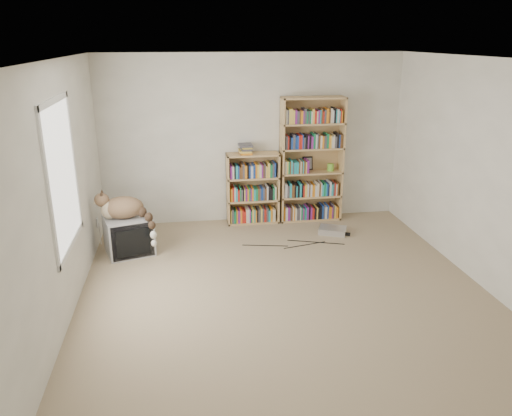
{
  "coord_description": "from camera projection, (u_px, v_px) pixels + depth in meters",
  "views": [
    {
      "loc": [
        -1.07,
        -4.79,
        2.7
      ],
      "look_at": [
        -0.18,
        1.0,
        0.69
      ],
      "focal_mm": 35.0,
      "sensor_mm": 36.0,
      "label": 1
    }
  ],
  "objects": [
    {
      "name": "ceiling",
      "position": [
        291.0,
        59.0,
        4.69
      ],
      "size": [
        4.5,
        5.0,
        0.02
      ],
      "primitive_type": "cube",
      "color": "white",
      "rests_on": "wall_back"
    },
    {
      "name": "wall_front",
      "position": [
        384.0,
        313.0,
        2.76
      ],
      "size": [
        4.5,
        0.02,
        2.5
      ],
      "primitive_type": "cube",
      "color": "white",
      "rests_on": "floor"
    },
    {
      "name": "green_mug",
      "position": [
        330.0,
        167.0,
        7.59
      ],
      "size": [
        0.1,
        0.1,
        0.11
      ],
      "primitive_type": "cylinder",
      "color": "#7ACB3A",
      "rests_on": "bookcase_tall"
    },
    {
      "name": "window",
      "position": [
        63.0,
        176.0,
        4.92
      ],
      "size": [
        0.02,
        1.22,
        1.52
      ],
      "primitive_type": "cube",
      "color": "white",
      "rests_on": "wall_left"
    },
    {
      "name": "wall_right",
      "position": [
        491.0,
        178.0,
        5.42
      ],
      "size": [
        0.02,
        5.0,
        2.5
      ],
      "primitive_type": "cube",
      "color": "white",
      "rests_on": "floor"
    },
    {
      "name": "bookcase_tall",
      "position": [
        311.0,
        163.0,
        7.55
      ],
      "size": [
        0.94,
        0.3,
        1.88
      ],
      "color": "tan",
      "rests_on": "floor"
    },
    {
      "name": "framed_print",
      "position": [
        307.0,
        163.0,
        7.62
      ],
      "size": [
        0.16,
        0.05,
        0.21
      ],
      "primitive_type": "cube",
      "rotation": [
        -0.17,
        0.0,
        0.0
      ],
      "color": "black",
      "rests_on": "bookcase_tall"
    },
    {
      "name": "dvd_player",
      "position": [
        332.0,
        230.0,
        7.22
      ],
      "size": [
        0.46,
        0.4,
        0.09
      ],
      "primitive_type": "cube",
      "rotation": [
        0.0,
        0.0,
        -0.41
      ],
      "color": "silver",
      "rests_on": "floor"
    },
    {
      "name": "wall_left",
      "position": [
        59.0,
        196.0,
        4.78
      ],
      "size": [
        0.02,
        5.0,
        2.5
      ],
      "primitive_type": "cube",
      "color": "white",
      "rests_on": "floor"
    },
    {
      "name": "book_stack",
      "position": [
        246.0,
        149.0,
        7.32
      ],
      "size": [
        0.2,
        0.26,
        0.14
      ],
      "primitive_type": "cube",
      "color": "red",
      "rests_on": "bookcase_short"
    },
    {
      "name": "wall_outlet",
      "position": [
        98.0,
        222.0,
        6.75
      ],
      "size": [
        0.01,
        0.08,
        0.13
      ],
      "primitive_type": "cube",
      "color": "silver",
      "rests_on": "wall_left"
    },
    {
      "name": "crt_tv",
      "position": [
        129.0,
        235.0,
        6.51
      ],
      "size": [
        0.7,
        0.66,
        0.5
      ],
      "rotation": [
        0.0,
        0.0,
        0.29
      ],
      "color": "#A2A2A5",
      "rests_on": "floor"
    },
    {
      "name": "wall_back",
      "position": [
        253.0,
        139.0,
        7.44
      ],
      "size": [
        4.5,
        0.02,
        2.5
      ],
      "primitive_type": "cube",
      "color": "white",
      "rests_on": "floor"
    },
    {
      "name": "floor_cables",
      "position": [
        273.0,
        238.0,
        7.04
      ],
      "size": [
        1.2,
        0.7,
        0.01
      ],
      "primitive_type": null,
      "color": "black",
      "rests_on": "floor"
    },
    {
      "name": "cat",
      "position": [
        127.0,
        211.0,
        6.32
      ],
      "size": [
        0.78,
        0.56,
        0.62
      ],
      "rotation": [
        0.0,
        0.0,
        0.05
      ],
      "color": "#3B2618",
      "rests_on": "crt_tv"
    },
    {
      "name": "bookcase_short",
      "position": [
        253.0,
        191.0,
        7.55
      ],
      "size": [
        0.78,
        0.3,
        1.07
      ],
      "color": "tan",
      "rests_on": "floor"
    },
    {
      "name": "floor",
      "position": [
        286.0,
        295.0,
        5.51
      ],
      "size": [
        4.5,
        5.0,
        0.01
      ],
      "primitive_type": "cube",
      "color": "tan",
      "rests_on": "ground"
    }
  ]
}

